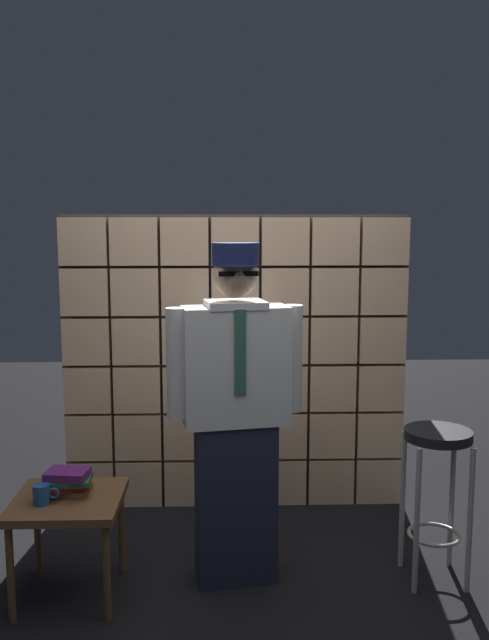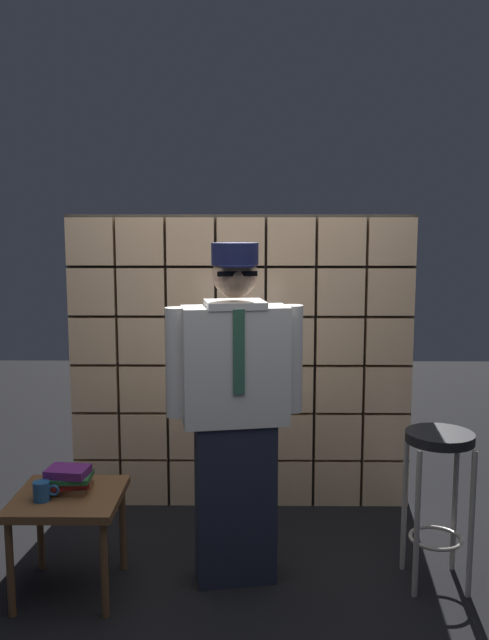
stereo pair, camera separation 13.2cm
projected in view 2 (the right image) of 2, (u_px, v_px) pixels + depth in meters
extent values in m
plane|color=black|center=(237.00, 613.00, 3.14)|extent=(12.00, 12.00, 0.00)
cube|color=#E0B78C|center=(98.00, 481.00, 4.37)|extent=(0.30, 0.08, 0.30)
cube|color=#E0B78C|center=(146.00, 481.00, 4.37)|extent=(0.30, 0.08, 0.30)
cube|color=#E0B78C|center=(193.00, 482.00, 4.37)|extent=(0.30, 0.08, 0.30)
cube|color=#E0B78C|center=(241.00, 482.00, 4.36)|extent=(0.30, 0.08, 0.30)
cube|color=#E0B78C|center=(289.00, 482.00, 4.36)|extent=(0.30, 0.08, 0.30)
cube|color=#E0B78C|center=(337.00, 482.00, 4.36)|extent=(0.30, 0.08, 0.30)
cube|color=#E0B78C|center=(384.00, 482.00, 4.35)|extent=(0.30, 0.08, 0.30)
cube|color=#E0B78C|center=(97.00, 435.00, 4.33)|extent=(0.30, 0.08, 0.30)
cube|color=#E0B78C|center=(145.00, 435.00, 4.32)|extent=(0.30, 0.08, 0.30)
cube|color=#E0B78C|center=(193.00, 435.00, 4.32)|extent=(0.30, 0.08, 0.30)
cube|color=#E0B78C|center=(241.00, 436.00, 4.32)|extent=(0.30, 0.08, 0.30)
cube|color=#E0B78C|center=(289.00, 436.00, 4.32)|extent=(0.30, 0.08, 0.30)
cube|color=#E0B78C|center=(337.00, 436.00, 4.31)|extent=(0.30, 0.08, 0.30)
cube|color=#E0B78C|center=(386.00, 436.00, 4.31)|extent=(0.30, 0.08, 0.30)
cube|color=#E0B78C|center=(95.00, 388.00, 4.28)|extent=(0.30, 0.08, 0.30)
cube|color=#E0B78C|center=(144.00, 388.00, 4.28)|extent=(0.30, 0.08, 0.30)
cube|color=#E0B78C|center=(192.00, 388.00, 4.28)|extent=(0.30, 0.08, 0.30)
cube|color=#E0B78C|center=(241.00, 389.00, 4.28)|extent=(0.30, 0.08, 0.30)
cube|color=#E0B78C|center=(290.00, 389.00, 4.27)|extent=(0.30, 0.08, 0.30)
cube|color=#E0B78C|center=(338.00, 389.00, 4.27)|extent=(0.30, 0.08, 0.30)
cube|color=#E0B78C|center=(387.00, 389.00, 4.27)|extent=(0.30, 0.08, 0.30)
cube|color=#E0B78C|center=(94.00, 340.00, 4.24)|extent=(0.30, 0.08, 0.30)
cube|color=#E0B78C|center=(143.00, 340.00, 4.24)|extent=(0.30, 0.08, 0.30)
cube|color=#E0B78C|center=(192.00, 340.00, 4.23)|extent=(0.30, 0.08, 0.30)
cube|color=#E0B78C|center=(241.00, 341.00, 4.23)|extent=(0.30, 0.08, 0.30)
cube|color=#E0B78C|center=(290.00, 341.00, 4.23)|extent=(0.30, 0.08, 0.30)
cube|color=#E0B78C|center=(339.00, 341.00, 4.23)|extent=(0.30, 0.08, 0.30)
cube|color=#E0B78C|center=(389.00, 341.00, 4.22)|extent=(0.30, 0.08, 0.30)
cube|color=#E0B78C|center=(92.00, 291.00, 4.20)|extent=(0.30, 0.08, 0.30)
cube|color=#E0B78C|center=(141.00, 291.00, 4.19)|extent=(0.30, 0.08, 0.30)
cube|color=#E0B78C|center=(191.00, 291.00, 4.19)|extent=(0.30, 0.08, 0.30)
cube|color=#E0B78C|center=(241.00, 291.00, 4.19)|extent=(0.30, 0.08, 0.30)
cube|color=#E0B78C|center=(291.00, 292.00, 4.19)|extent=(0.30, 0.08, 0.30)
cube|color=#E0B78C|center=(340.00, 292.00, 4.18)|extent=(0.30, 0.08, 0.30)
cube|color=#E0B78C|center=(390.00, 292.00, 4.18)|extent=(0.30, 0.08, 0.30)
cube|color=#E0B78C|center=(90.00, 241.00, 4.15)|extent=(0.30, 0.08, 0.30)
cube|color=#E0B78C|center=(140.00, 241.00, 4.15)|extent=(0.30, 0.08, 0.30)
cube|color=#E0B78C|center=(191.00, 241.00, 4.15)|extent=(0.30, 0.08, 0.30)
cube|color=#E0B78C|center=(241.00, 241.00, 4.14)|extent=(0.30, 0.08, 0.30)
cube|color=#E0B78C|center=(291.00, 241.00, 4.14)|extent=(0.30, 0.08, 0.30)
cube|color=#E0B78C|center=(341.00, 241.00, 4.14)|extent=(0.30, 0.08, 0.30)
cube|color=#E0B78C|center=(392.00, 241.00, 4.14)|extent=(0.30, 0.08, 0.30)
cube|color=#38332D|center=(241.00, 363.00, 4.31)|extent=(2.23, 0.02, 1.92)
cube|color=#1E2333|center=(235.00, 502.00, 3.39)|extent=(0.43, 0.27, 0.84)
cube|color=silver|center=(235.00, 365.00, 3.29)|extent=(0.55, 0.31, 0.59)
cube|color=#33664C|center=(239.00, 352.00, 3.16)|extent=(0.06, 0.02, 0.41)
cube|color=silver|center=(235.00, 304.00, 3.25)|extent=(0.32, 0.28, 0.04)
sphere|color=tan|center=(235.00, 275.00, 3.23)|extent=(0.23, 0.23, 0.23)
ellipsoid|color=black|center=(237.00, 284.00, 3.19)|extent=(0.16, 0.10, 0.10)
cube|color=black|center=(238.00, 274.00, 3.13)|extent=(0.19, 0.05, 0.02)
cylinder|color=#191E47|center=(238.00, 266.00, 3.14)|extent=(0.20, 0.20, 0.01)
cylinder|color=#191E47|center=(235.00, 254.00, 3.22)|extent=(0.23, 0.23, 0.11)
cylinder|color=silver|center=(292.00, 359.00, 3.34)|extent=(0.12, 0.12, 0.54)
cylinder|color=silver|center=(176.00, 363.00, 3.24)|extent=(0.12, 0.12, 0.54)
cylinder|color=black|center=(440.00, 437.00, 3.30)|extent=(0.34, 0.34, 0.05)
torus|color=#A59E93|center=(436.00, 538.00, 3.37)|extent=(0.27, 0.27, 0.02)
cylinder|color=#A59E93|center=(417.00, 525.00, 3.23)|extent=(0.03, 0.03, 0.75)
cylinder|color=#A59E93|center=(471.00, 525.00, 3.22)|extent=(0.03, 0.03, 0.75)
cylinder|color=#A59E93|center=(404.00, 502.00, 3.49)|extent=(0.03, 0.03, 0.75)
cylinder|color=#A59E93|center=(455.00, 502.00, 3.49)|extent=(0.03, 0.03, 0.75)
cube|color=brown|center=(68.00, 498.00, 3.26)|extent=(0.52, 0.52, 0.04)
cylinder|color=brown|center=(10.00, 569.00, 3.08)|extent=(0.04, 0.04, 0.47)
cylinder|color=brown|center=(104.00, 570.00, 3.07)|extent=(0.04, 0.04, 0.47)
cylinder|color=brown|center=(40.00, 527.00, 3.51)|extent=(0.04, 0.04, 0.47)
cylinder|color=brown|center=(123.00, 527.00, 3.51)|extent=(0.04, 0.04, 0.47)
cube|color=brown|center=(71.00, 488.00, 3.30)|extent=(0.19, 0.17, 0.03)
cube|color=maroon|center=(70.00, 483.00, 3.28)|extent=(0.22, 0.17, 0.03)
cube|color=#1E592D|center=(69.00, 477.00, 3.28)|extent=(0.23, 0.18, 0.03)
cube|color=#591E66|center=(68.00, 472.00, 3.26)|extent=(0.21, 0.17, 0.04)
cylinder|color=navy|center=(42.00, 491.00, 3.17)|extent=(0.08, 0.08, 0.09)
torus|color=navy|center=(54.00, 490.00, 3.17)|extent=(0.06, 0.01, 0.06)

